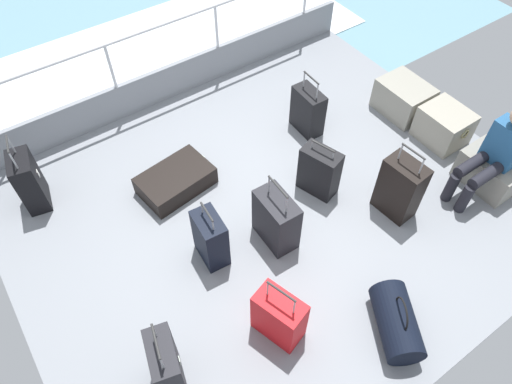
{
  "coord_description": "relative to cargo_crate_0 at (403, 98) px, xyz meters",
  "views": [
    {
      "loc": [
        2.33,
        -1.85,
        3.94
      ],
      "look_at": [
        -0.09,
        -0.17,
        0.25
      ],
      "focal_mm": 33.0,
      "sensor_mm": 36.0,
      "label": 1
    }
  ],
  "objects": [
    {
      "name": "ground_plane",
      "position": [
        0.3,
        -2.16,
        -0.23
      ],
      "size": [
        4.4,
        5.2,
        0.06
      ],
      "primitive_type": "cube",
      "color": "gray"
    },
    {
      "name": "suitcase_2",
      "position": [
        0.62,
        -2.38,
        0.09
      ],
      "size": [
        0.47,
        0.28,
        0.79
      ],
      "color": "black",
      "rests_on": "ground_plane"
    },
    {
      "name": "suitcase_1",
      "position": [
        1.41,
        -2.93,
        0.07
      ],
      "size": [
        0.47,
        0.35,
        0.72
      ],
      "color": "red",
      "rests_on": "ground_plane"
    },
    {
      "name": "suitcase_8",
      "position": [
        -0.42,
        -1.16,
        0.08
      ],
      "size": [
        0.41,
        0.23,
        0.76
      ],
      "color": "black",
      "rests_on": "ground_plane"
    },
    {
      "name": "cargo_crate_2",
      "position": [
        1.35,
        -0.06,
        -0.02
      ],
      "size": [
        0.65,
        0.48,
        0.36
      ],
      "color": "gray",
      "rests_on": "ground_plane"
    },
    {
      "name": "suitcase_3",
      "position": [
        0.38,
        -1.65,
        0.08
      ],
      "size": [
        0.45,
        0.33,
        0.66
      ],
      "color": "black",
      "rests_on": "ground_plane"
    },
    {
      "name": "suitcase_0",
      "position": [
        0.45,
        -3.0,
        0.09
      ],
      "size": [
        0.37,
        0.25,
        0.71
      ],
      "color": "black",
      "rests_on": "ground_plane"
    },
    {
      "name": "sea_wake",
      "position": [
        -3.3,
        -2.16,
        -0.54
      ],
      "size": [
        12.0,
        12.0,
        0.01
      ],
      "color": "#6B99A8",
      "rests_on": "ground_plane"
    },
    {
      "name": "railing_port",
      "position": [
        -1.87,
        -2.16,
        0.58
      ],
      "size": [
        0.04,
        4.2,
        1.02
      ],
      "color": "silver",
      "rests_on": "ground_plane"
    },
    {
      "name": "paper_cup",
      "position": [
        0.13,
        -2.94,
        -0.15
      ],
      "size": [
        0.08,
        0.08,
        0.1
      ],
      "primitive_type": "cylinder",
      "color": "white",
      "rests_on": "ground_plane"
    },
    {
      "name": "suitcase_6",
      "position": [
        1.28,
        -3.89,
        0.14
      ],
      "size": [
        0.44,
        0.29,
        0.86
      ],
      "color": "black",
      "rests_on": "ground_plane"
    },
    {
      "name": "duffel_bag",
      "position": [
        1.98,
        -2.12,
        -0.03
      ],
      "size": [
        0.71,
        0.59,
        0.47
      ],
      "color": "black",
      "rests_on": "ground_plane"
    },
    {
      "name": "suitcase_4",
      "position": [
        1.04,
        -1.17,
        0.14
      ],
      "size": [
        0.42,
        0.29,
        0.87
      ],
      "color": "black",
      "rests_on": "ground_plane"
    },
    {
      "name": "gunwale_port",
      "position": [
        -1.87,
        -2.16,
        0.03
      ],
      "size": [
        0.06,
        5.2,
        0.45
      ],
      "primitive_type": "cube",
      "color": "gray",
      "rests_on": "ground_plane"
    },
    {
      "name": "passenger_seated",
      "position": [
        1.35,
        -0.24,
        0.35
      ],
      "size": [
        0.34,
        0.66,
        1.06
      ],
      "color": "#26598C",
      "rests_on": "ground_plane"
    },
    {
      "name": "suitcase_7",
      "position": [
        -1.16,
        -4.15,
        0.12
      ],
      "size": [
        0.41,
        0.29,
        0.86
      ],
      "color": "black",
      "rests_on": "ground_plane"
    },
    {
      "name": "suitcase_5",
      "position": [
        -0.5,
        -2.88,
        -0.09
      ],
      "size": [
        0.58,
        0.82,
        0.22
      ],
      "color": "black",
      "rests_on": "ground_plane"
    },
    {
      "name": "cargo_crate_1",
      "position": [
        0.61,
        0.02,
        0.01
      ],
      "size": [
        0.56,
        0.46,
        0.41
      ],
      "color": "#9E9989",
      "rests_on": "ground_plane"
    },
    {
      "name": "cargo_crate_0",
      "position": [
        0.0,
        0.0,
        0.0
      ],
      "size": [
        0.64,
        0.47,
        0.4
      ],
      "color": "gray",
      "rests_on": "ground_plane"
    }
  ]
}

